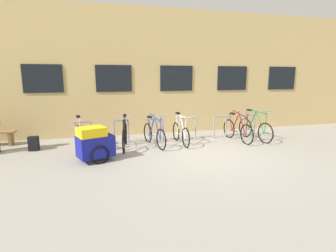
# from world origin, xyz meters

# --- Properties ---
(ground_plane) EXTENTS (42.00, 42.00, 0.00)m
(ground_plane) POSITION_xyz_m (0.00, 0.00, 0.00)
(ground_plane) COLOR #9E998E
(storefront_building) EXTENTS (28.00, 5.48, 4.74)m
(storefront_building) POSITION_xyz_m (0.00, 5.92, 2.37)
(storefront_building) COLOR tan
(storefront_building) RESTS_ON ground
(bike_rack) EXTENTS (6.53, 0.05, 0.83)m
(bike_rack) POSITION_xyz_m (-0.50, 1.90, 0.49)
(bike_rack) COLOR gray
(bike_rack) RESTS_ON ground
(bicycle_maroon) EXTENTS (0.44, 1.75, 1.10)m
(bicycle_maroon) POSITION_xyz_m (1.69, 1.31, 0.38)
(bicycle_maroon) COLOR black
(bicycle_maroon) RESTS_ON ground
(bicycle_white) EXTENTS (0.44, 1.66, 1.04)m
(bicycle_white) POSITION_xyz_m (-0.36, 1.44, 0.37)
(bicycle_white) COLOR black
(bicycle_white) RESTS_ON ground
(bicycle_pink) EXTENTS (0.47, 1.72, 1.07)m
(bicycle_pink) POSITION_xyz_m (-3.55, 1.34, 0.40)
(bicycle_pink) COLOR black
(bicycle_pink) RESTS_ON ground
(bicycle_green) EXTENTS (0.44, 1.75, 1.11)m
(bicycle_green) POSITION_xyz_m (2.37, 1.30, 0.40)
(bicycle_green) COLOR black
(bicycle_green) RESTS_ON ground
(bicycle_black) EXTENTS (0.45, 1.79, 1.05)m
(bicycle_black) POSITION_xyz_m (-2.23, 1.36, 0.40)
(bicycle_black) COLOR black
(bicycle_black) RESTS_ON ground
(bicycle_blue) EXTENTS (0.53, 1.72, 1.09)m
(bicycle_blue) POSITION_xyz_m (-1.28, 1.40, 0.38)
(bicycle_blue) COLOR black
(bicycle_blue) RESTS_ON ground
(bike_trailer) EXTENTS (1.47, 0.88, 0.94)m
(bike_trailer) POSITION_xyz_m (-3.12, 0.27, 0.49)
(bike_trailer) COLOR navy
(bike_trailer) RESTS_ON ground
(backpack) EXTENTS (0.29, 0.22, 0.44)m
(backpack) POSITION_xyz_m (-4.95, 1.76, 0.22)
(backpack) COLOR black
(backpack) RESTS_ON ground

